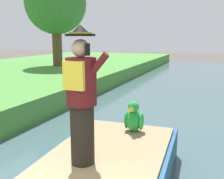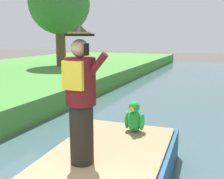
% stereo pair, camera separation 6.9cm
% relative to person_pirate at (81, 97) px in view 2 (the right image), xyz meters
% --- Properties ---
extents(person_pirate, '(0.61, 0.42, 1.85)m').
position_rel_person_pirate_xyz_m(person_pirate, '(0.00, 0.00, 0.00)').
color(person_pirate, black).
rests_on(person_pirate, boat).
extents(parrot_plush, '(0.36, 0.35, 0.57)m').
position_rel_person_pirate_xyz_m(parrot_plush, '(0.27, 1.45, -0.68)').
color(parrot_plush, green).
rests_on(parrot_plush, boat).
extents(tree_tall, '(3.30, 3.30, 5.02)m').
position_rel_person_pirate_xyz_m(tree_tall, '(-6.80, 9.85, 2.46)').
color(tree_tall, brown).
rests_on(tree_tall, grass_bank_near).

